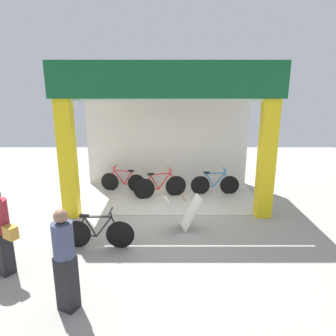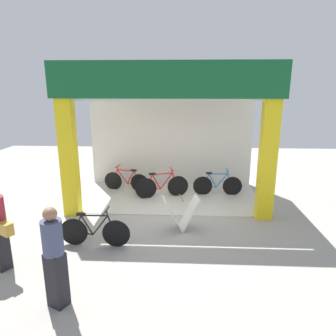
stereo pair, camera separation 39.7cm
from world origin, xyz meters
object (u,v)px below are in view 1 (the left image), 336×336
at_px(pedestrian_0, 66,260).
at_px(bicycle_inside_2, 161,186).
at_px(bicycle_inside_0, 216,184).
at_px(pedestrian_1, 2,231).
at_px(sandwich_board_sign, 184,213).
at_px(bicycle_parked_0, 99,233).
at_px(bicycle_inside_1, 124,182).

bearing_deg(pedestrian_0, bicycle_inside_2, 75.18).
bearing_deg(bicycle_inside_0, pedestrian_0, -120.21).
distance_m(pedestrian_0, pedestrian_1, 1.75).
bearing_deg(sandwich_board_sign, pedestrian_1, -151.53).
xyz_separation_m(bicycle_inside_0, bicycle_inside_2, (-1.76, -0.30, 0.03)).
distance_m(bicycle_parked_0, sandwich_board_sign, 2.08).
bearing_deg(pedestrian_0, bicycle_inside_1, 89.11).
xyz_separation_m(bicycle_inside_1, pedestrian_1, (-1.56, -4.62, 0.52)).
xyz_separation_m(bicycle_parked_0, sandwich_board_sign, (1.88, 0.90, 0.07)).
bearing_deg(bicycle_inside_0, bicycle_inside_1, 174.55).
relative_size(bicycle_parked_0, pedestrian_1, 0.94).
xyz_separation_m(pedestrian_0, pedestrian_1, (-1.47, 0.95, 0.00)).
height_order(bicycle_inside_1, sandwich_board_sign, bicycle_inside_1).
height_order(bicycle_parked_0, pedestrian_1, pedestrian_1).
bearing_deg(bicycle_parked_0, pedestrian_1, -148.10).
relative_size(sandwich_board_sign, pedestrian_1, 0.56).
relative_size(bicycle_inside_0, bicycle_parked_0, 1.00).
distance_m(bicycle_inside_1, bicycle_parked_0, 3.67).
bearing_deg(sandwich_board_sign, bicycle_parked_0, -154.50).
height_order(bicycle_inside_1, pedestrian_0, pedestrian_0).
distance_m(bicycle_inside_1, bicycle_inside_2, 1.36).
xyz_separation_m(sandwich_board_sign, pedestrian_1, (-3.41, -1.85, 0.45)).
bearing_deg(bicycle_parked_0, bicycle_inside_0, 48.25).
distance_m(bicycle_inside_1, sandwich_board_sign, 3.33).
bearing_deg(pedestrian_0, bicycle_parked_0, 88.31).
relative_size(bicycle_inside_2, sandwich_board_sign, 1.76).
relative_size(bicycle_inside_0, bicycle_inside_1, 1.03).
relative_size(bicycle_inside_0, bicycle_inside_2, 0.95).
distance_m(bicycle_inside_0, bicycle_inside_2, 1.78).
xyz_separation_m(bicycle_inside_1, bicycle_inside_2, (1.23, -0.58, 0.03)).
bearing_deg(bicycle_inside_0, bicycle_parked_0, -131.75).
distance_m(bicycle_inside_0, sandwich_board_sign, 2.74).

